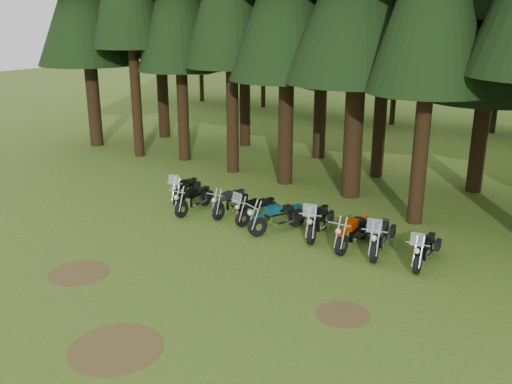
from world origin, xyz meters
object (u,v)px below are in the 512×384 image
(motorcycle_1, at_px, (194,200))
(motorcycle_8, at_px, (425,250))
(motorcycle_4, at_px, (278,218))
(motorcycle_6, at_px, (353,233))
(motorcycle_3, at_px, (256,210))
(motorcycle_0, at_px, (185,190))
(motorcycle_5, at_px, (318,222))
(motorcycle_7, at_px, (380,238))
(motorcycle_2, at_px, (230,202))

(motorcycle_1, bearing_deg, motorcycle_8, -3.21)
(motorcycle_4, bearing_deg, motorcycle_6, 27.21)
(motorcycle_3, bearing_deg, motorcycle_0, -177.18)
(motorcycle_5, xyz_separation_m, motorcycle_8, (3.82, -0.09, -0.04))
(motorcycle_0, bearing_deg, motorcycle_7, -18.39)
(motorcycle_3, distance_m, motorcycle_7, 4.88)
(motorcycle_0, relative_size, motorcycle_1, 0.94)
(motorcycle_1, height_order, motorcycle_5, motorcycle_5)
(motorcycle_0, height_order, motorcycle_5, motorcycle_5)
(motorcycle_6, bearing_deg, motorcycle_5, 171.87)
(motorcycle_3, distance_m, motorcycle_5, 2.55)
(motorcycle_4, bearing_deg, motorcycle_0, -166.59)
(motorcycle_3, xyz_separation_m, motorcycle_4, (1.19, -0.34, 0.04))
(motorcycle_0, distance_m, motorcycle_4, 5.01)
(motorcycle_6, bearing_deg, motorcycle_3, 177.39)
(motorcycle_5, bearing_deg, motorcycle_6, -21.04)
(motorcycle_3, height_order, motorcycle_8, motorcycle_8)
(motorcycle_2, relative_size, motorcycle_5, 0.92)
(motorcycle_7, distance_m, motorcycle_8, 1.49)
(motorcycle_3, distance_m, motorcycle_6, 3.95)
(motorcycle_0, height_order, motorcycle_2, motorcycle_0)
(motorcycle_3, distance_m, motorcycle_8, 6.36)
(motorcycle_0, distance_m, motorcycle_2, 2.48)
(motorcycle_2, xyz_separation_m, motorcycle_3, (1.31, -0.08, -0.01))
(motorcycle_7, bearing_deg, motorcycle_2, 166.41)
(motorcycle_7, xyz_separation_m, motorcycle_8, (1.49, -0.03, -0.05))
(motorcycle_0, xyz_separation_m, motorcycle_4, (4.97, -0.59, 0.04))
(motorcycle_5, xyz_separation_m, motorcycle_7, (2.33, -0.06, 0.01))
(motorcycle_2, height_order, motorcycle_4, motorcycle_4)
(motorcycle_0, xyz_separation_m, motorcycle_2, (2.47, -0.17, 0.00))
(motorcycle_5, relative_size, motorcycle_6, 1.01)
(motorcycle_1, bearing_deg, motorcycle_2, 17.75)
(motorcycle_0, distance_m, motorcycle_7, 8.66)
(motorcycle_3, relative_size, motorcycle_5, 0.90)
(motorcycle_6, height_order, motorcycle_7, motorcycle_7)
(motorcycle_4, height_order, motorcycle_7, motorcycle_7)
(motorcycle_4, bearing_deg, motorcycle_3, -175.85)
(motorcycle_2, xyz_separation_m, motorcycle_4, (2.50, -0.42, 0.04))
(motorcycle_3, bearing_deg, motorcycle_8, 6.95)
(motorcycle_1, height_order, motorcycle_4, motorcycle_4)
(motorcycle_1, distance_m, motorcycle_7, 7.53)
(motorcycle_3, xyz_separation_m, motorcycle_8, (6.36, 0.04, 0.01))
(motorcycle_0, distance_m, motorcycle_1, 1.39)
(motorcycle_3, relative_size, motorcycle_6, 0.91)
(motorcycle_3, relative_size, motorcycle_7, 0.89)
(motorcycle_0, xyz_separation_m, motorcycle_6, (7.74, -0.25, 0.04))
(motorcycle_4, relative_size, motorcycle_6, 0.97)
(motorcycle_8, bearing_deg, motorcycle_6, 174.67)
(motorcycle_1, xyz_separation_m, motorcycle_2, (1.31, 0.60, -0.01))
(motorcycle_5, bearing_deg, motorcycle_4, -176.17)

